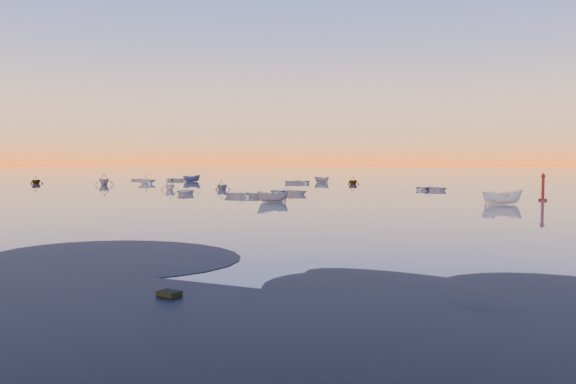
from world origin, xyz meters
The scene contains 5 objects.
ground centered at (0.00, 100.00, 0.00)m, with size 600.00×600.00×0.00m, color #685F56.
moored_fleet centered at (0.00, 53.00, 0.00)m, with size 124.00×58.00×1.20m, color silver, non-canonical shape.
boat_near_left centered at (-15.87, 39.23, 0.00)m, with size 4.41×1.84×1.10m, color silver.
boat_near_center centered at (21.26, 38.41, 0.00)m, with size 4.05×1.71×1.40m, color silver.
channel_marker centered at (24.82, 45.95, 1.22)m, with size 0.87×0.87×3.10m.
Camera 1 is at (24.75, -19.09, 4.24)m, focal length 35.00 mm.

